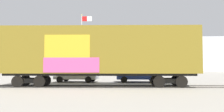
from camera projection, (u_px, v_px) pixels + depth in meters
The scene contains 7 objects.
ground_plane at pixel (96, 87), 16.92m from camera, with size 260.00×260.00×0.00m, color gray.
track at pixel (97, 86), 16.91m from camera, with size 60.02×4.02×0.08m.
freight_car at pixel (100, 52), 17.04m from camera, with size 15.34×3.63×4.92m.
flagpole at pixel (83, 39), 27.99m from camera, with size 1.45×0.18×8.54m.
hillside at pixel (118, 56), 84.46m from camera, with size 132.09×33.35×15.81m.
parked_car_silver at pixel (76, 74), 21.89m from camera, with size 4.50×2.27×1.61m.
parked_car_blue at pixel (138, 74), 21.80m from camera, with size 4.56×2.17×1.70m.
Camera 1 is at (2.26, -16.92, 1.64)m, focal length 33.95 mm.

